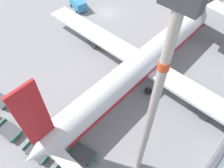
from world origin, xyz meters
TOP-DOWN VIEW (x-y plane):
  - ground_plane at (0.00, 0.00)m, footprint 500.00×500.00m
  - airplane at (15.97, -7.68)m, footprint 41.05×43.22m
  - service_van at (-5.55, -3.00)m, footprint 4.75×3.26m
  - baggage_dolly_row_near_col_b at (9.69, -28.05)m, footprint 3.99×2.30m
  - baggage_dolly_row_near_col_c at (14.59, -27.18)m, footprint 3.99×2.28m
  - baggage_dolly_row_mid_a_col_a at (4.52, -26.40)m, footprint 4.00×2.46m
  - baggage_dolly_row_mid_a_col_b at (9.15, -25.31)m, footprint 3.99×2.30m
  - baggage_dolly_row_mid_a_col_c at (14.03, -24.29)m, footprint 3.99×2.30m
  - baggage_dolly_row_mid_a_col_d at (18.65, -23.63)m, footprint 4.00×2.42m
  - apron_light_mast at (24.18, -20.13)m, footprint 2.00×0.71m

SIDE VIEW (x-z plane):
  - ground_plane at x=0.00m, z-range 0.00..0.00m
  - baggage_dolly_row_near_col_b at x=9.69m, z-range 0.03..0.95m
  - baggage_dolly_row_near_col_c at x=14.59m, z-range 0.03..0.95m
  - baggage_dolly_row_mid_a_col_a at x=4.52m, z-range 0.03..0.95m
  - baggage_dolly_row_mid_a_col_b at x=9.15m, z-range 0.03..0.95m
  - baggage_dolly_row_mid_a_col_c at x=14.03m, z-range 0.03..0.95m
  - baggage_dolly_row_mid_a_col_d at x=18.65m, z-range 0.03..0.95m
  - service_van at x=-5.55m, z-range 0.09..2.15m
  - airplane at x=15.97m, z-range -3.29..9.53m
  - apron_light_mast at x=24.18m, z-range 1.28..22.46m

